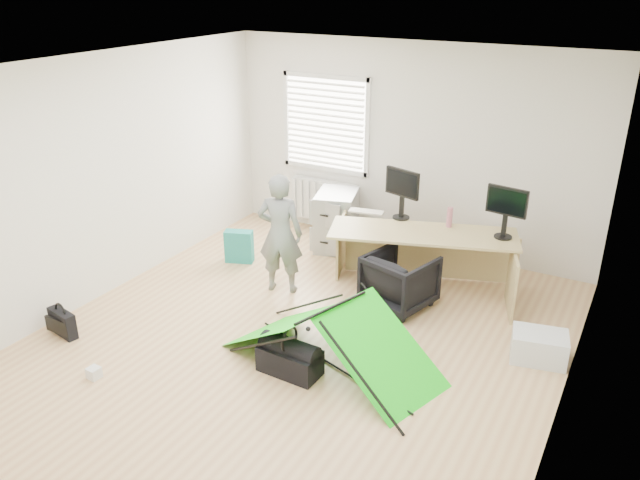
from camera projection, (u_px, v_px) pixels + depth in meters
The scene contains 18 objects.
ground at pixel (301, 338), 6.39m from camera, with size 5.50×5.50×0.00m, color tan.
back_wall at pixel (408, 149), 8.06m from camera, with size 5.00×0.02×2.70m, color silver.
window at pixel (326, 124), 8.48m from camera, with size 1.20×0.06×1.20m, color silver.
radiator at pixel (324, 201), 8.89m from camera, with size 1.00×0.12×0.60m, color silver.
desk at pixel (421, 261), 7.25m from camera, with size 2.12×0.68×0.72m, color tan.
filing_cabinet at pixel (337, 220), 8.36m from camera, with size 0.50×0.67×0.78m, color #9A9C9F.
monitor_left at pixel (402, 201), 7.42m from camera, with size 0.47×0.10×0.45m, color black.
monitor_right at pixel (505, 219), 6.88m from camera, with size 0.46×0.10×0.44m, color black.
keyboard at pixel (366, 211), 7.69m from camera, with size 0.43×0.15×0.02m, color beige.
thermos at pixel (450, 217), 7.21m from camera, with size 0.07×0.07×0.24m, color #AB606F.
office_chair at pixel (400, 280), 6.91m from camera, with size 0.67×0.68×0.62m, color black.
person at pixel (280, 234), 7.10m from camera, with size 0.52×0.34×1.43m, color slate.
kite at pixel (331, 337), 5.84m from camera, with size 2.03×0.89×0.63m, color #16E015, non-canonical shape.
storage_crate at pixel (539, 347), 5.99m from camera, with size 0.51×0.36×0.29m, color silver.
tote_bag at pixel (239, 246), 8.00m from camera, with size 0.36×0.16×0.42m, color #1E817B.
laptop_bag at pixel (63, 323), 6.41m from camera, with size 0.37×0.11×0.28m, color black.
white_box at pixel (94, 373), 5.75m from camera, with size 0.11×0.11×0.11m, color silver.
duffel_bag at pixel (290, 361), 5.81m from camera, with size 0.58×0.30×0.25m, color black.
Camera 1 is at (2.83, -4.68, 3.47)m, focal length 35.00 mm.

